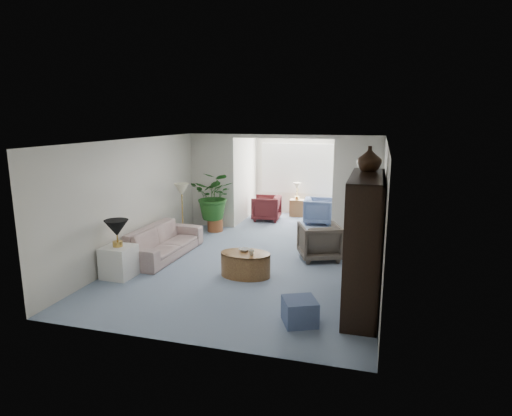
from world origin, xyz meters
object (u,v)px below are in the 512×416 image
(cabinet_urn, at_px, (369,159))
(floor_lamp, at_px, (182,189))
(coffee_table, at_px, (245,264))
(sunroom_chair_blue, at_px, (318,211))
(coffee_bowl, at_px, (244,250))
(ottoman, at_px, (300,311))
(table_lamp, at_px, (117,228))
(end_table, at_px, (119,262))
(sunroom_chair_maroon, at_px, (266,208))
(sunroom_table, at_px, (297,208))
(coffee_cup, at_px, (252,253))
(plant_pot, at_px, (215,225))
(entertainment_cabinet, at_px, (364,243))
(framed_picture, at_px, (382,190))
(wingback_chair, at_px, (319,241))
(side_table_dark, at_px, (354,245))
(sofa, at_px, (163,242))

(cabinet_urn, bearing_deg, floor_lamp, 152.90)
(coffee_table, xyz_separation_m, sunroom_chair_blue, (0.74, 4.48, 0.13))
(coffee_bowl, xyz_separation_m, ottoman, (1.37, -1.72, -0.29))
(table_lamp, xyz_separation_m, coffee_bowl, (2.20, 0.80, -0.47))
(end_table, relative_size, coffee_bowl, 2.94)
(sunroom_chair_blue, bearing_deg, end_table, 145.71)
(sunroom_chair_maroon, height_order, sunroom_table, sunroom_chair_maroon)
(sunroom_table, bearing_deg, sunroom_chair_blue, -45.00)
(coffee_cup, xyz_separation_m, ottoman, (1.17, -1.52, -0.31))
(table_lamp, xyz_separation_m, plant_pot, (0.51, 3.60, -0.78))
(end_table, bearing_deg, sunroom_chair_blue, 59.96)
(floor_lamp, bearing_deg, ottoman, -45.13)
(table_lamp, distance_m, sunroom_chair_blue, 6.00)
(coffee_table, xyz_separation_m, entertainment_cabinet, (2.15, -0.82, 0.82))
(table_lamp, distance_m, ottoman, 3.76)
(coffee_bowl, xyz_separation_m, sunroom_chair_maroon, (-0.71, 4.38, -0.12))
(cabinet_urn, xyz_separation_m, sunroom_table, (-2.16, 5.55, -2.03))
(framed_picture, height_order, coffee_cup, framed_picture)
(coffee_bowl, height_order, coffee_cup, coffee_cup)
(wingback_chair, distance_m, ottoman, 3.01)
(side_table_dark, bearing_deg, table_lamp, -150.07)
(framed_picture, relative_size, cabinet_urn, 1.26)
(plant_pot, bearing_deg, sunroom_table, 53.32)
(end_table, distance_m, ottoman, 3.69)
(ottoman, bearing_deg, plant_pot, 124.03)
(end_table, relative_size, sunroom_table, 1.17)
(cabinet_urn, distance_m, sunroom_chair_maroon, 5.93)
(framed_picture, xyz_separation_m, side_table_dark, (-0.49, 1.40, -1.42))
(coffee_table, bearing_deg, coffee_bowl, 116.57)
(ottoman, bearing_deg, sunroom_chair_blue, 95.41)
(coffee_table, relative_size, sunroom_table, 1.88)
(coffee_table, distance_m, sunroom_chair_maroon, 4.54)
(entertainment_cabinet, bearing_deg, end_table, 178.34)
(side_table_dark, bearing_deg, floor_lamp, 177.17)
(sofa, xyz_separation_m, cabinet_urn, (4.20, -0.98, 1.96))
(sofa, bearing_deg, coffee_table, -105.76)
(end_table, relative_size, coffee_cup, 5.75)
(end_table, bearing_deg, sunroom_chair_maroon, 73.92)
(framed_picture, distance_m, sofa, 4.65)
(framed_picture, relative_size, floor_lamp, 1.39)
(coffee_bowl, relative_size, sunroom_chair_maroon, 0.26)
(cabinet_urn, height_order, ottoman, cabinet_urn)
(ottoman, relative_size, sunroom_table, 0.91)
(sofa, xyz_separation_m, sunroom_table, (2.04, 4.57, -0.07))
(floor_lamp, height_order, wingback_chair, floor_lamp)
(coffee_bowl, bearing_deg, wingback_chair, 45.99)
(ottoman, distance_m, sunroom_chair_maroon, 6.44)
(floor_lamp, height_order, coffee_cup, floor_lamp)
(side_table_dark, bearing_deg, sunroom_chair_maroon, 133.51)
(coffee_cup, bearing_deg, floor_lamp, 139.37)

